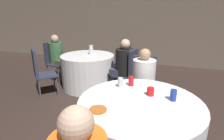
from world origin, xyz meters
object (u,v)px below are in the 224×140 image
table_near (138,131)px  chair_far_northeast (123,57)px  bottle_far (91,50)px  person_black_shirt (122,66)px  pizza_plate_near (98,110)px  table_far (88,71)px  chair_far_west (53,58)px  chair_far_east (129,69)px  soda_can_blue (173,95)px  soda_can_silver (120,83)px  person_white_shirt (143,84)px  soda_can_red (131,81)px  person_green_jacket (59,59)px  chair_near_north (144,80)px  chair_far_southwest (40,69)px

table_near → chair_far_northeast: 2.73m
bottle_far → person_black_shirt: bearing=-15.9°
person_black_shirt → pizza_plate_near: size_ratio=5.18×
table_far → bottle_far: (0.05, 0.09, 0.48)m
person_black_shirt → bottle_far: size_ratio=5.49×
table_far → chair_far_west: chair_far_west is taller
chair_far_east → soda_can_blue: chair_far_east is taller
chair_far_east → person_black_shirt: 0.16m
table_near → soda_can_silver: (-0.30, 0.28, 0.43)m
table_far → person_white_shirt: bearing=-31.8°
chair_far_northeast → soda_can_red: size_ratio=7.93×
person_white_shirt → bottle_far: (-1.33, 0.94, 0.27)m
table_far → soda_can_blue: size_ratio=9.71×
soda_can_blue → bottle_far: bearing=135.6°
chair_far_northeast → person_green_jacket: person_green_jacket is taller
table_far → chair_far_west: (-1.01, 0.12, 0.19)m
chair_far_west → bottle_far: chair_far_west is taller
chair_far_west → chair_far_east: same height
chair_near_north → soda_can_blue: (0.45, -0.95, 0.24)m
bottle_far → soda_can_red: bearing=-49.7°
chair_far_northeast → person_green_jacket: bearing=63.0°
chair_far_northeast → person_black_shirt: (0.24, -0.95, 0.04)m
person_green_jacket → chair_far_east: bearing=88.5°
soda_can_blue → pizza_plate_near: bearing=-146.2°
bottle_far → table_near: bearing=-52.2°
chair_far_northeast → pizza_plate_near: size_ratio=4.32×
chair_far_southwest → soda_can_red: chair_far_southwest is taller
soda_can_blue → person_green_jacket: bearing=146.7°
person_green_jacket → pizza_plate_near: 2.96m
table_near → person_white_shirt: (-0.10, 0.90, 0.20)m
chair_far_southwest → soda_can_silver: bearing=21.2°
chair_far_southwest → soda_can_blue: bearing=22.8°
soda_can_silver → person_white_shirt: bearing=72.6°
chair_near_north → pizza_plate_near: size_ratio=4.32×
soda_can_silver → chair_far_northeast: bearing=104.4°
chair_far_southwest → soda_can_blue: (2.50, -0.90, 0.24)m
person_green_jacket → soda_can_red: 2.62m
chair_far_southwest → chair_far_northeast: same height
soda_can_red → bottle_far: bottle_far is taller
person_white_shirt → soda_can_silver: 0.69m
chair_far_east → soda_can_red: size_ratio=7.93×
person_black_shirt → soda_can_silver: bearing=-156.0°
table_far → chair_far_east: chair_far_east is taller
table_far → soda_can_blue: soda_can_blue is taller
chair_far_west → pizza_plate_near: size_ratio=4.32×
chair_far_southwest → person_black_shirt: size_ratio=0.84×
chair_near_north → soda_can_silver: chair_near_north is taller
soda_can_blue → table_near: bearing=-159.9°
chair_far_northeast → table_far: bearing=90.0°
soda_can_silver → soda_can_red: bearing=38.6°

